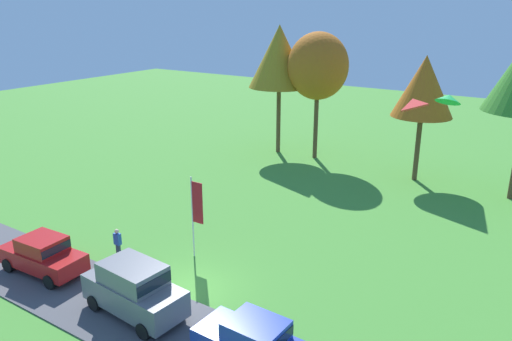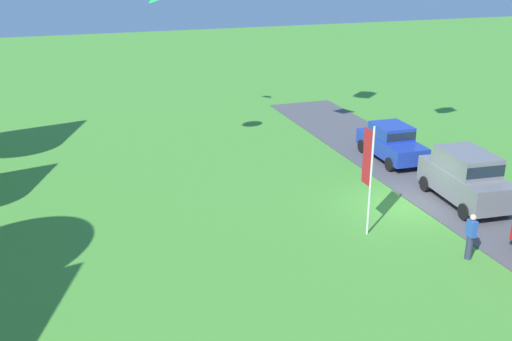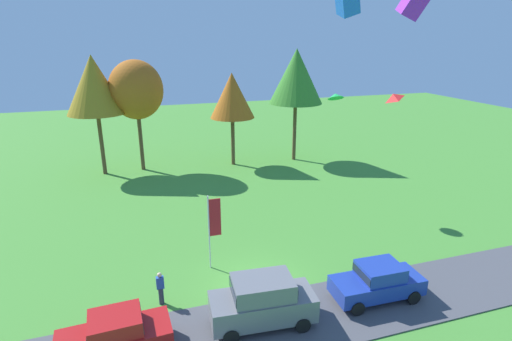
{
  "view_description": "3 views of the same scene",
  "coord_description": "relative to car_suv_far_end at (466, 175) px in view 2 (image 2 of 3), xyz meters",
  "views": [
    {
      "loc": [
        13.41,
        -14.81,
        12.25
      ],
      "look_at": [
        1.2,
        3.82,
        4.85
      ],
      "focal_mm": 35.0,
      "sensor_mm": 36.0,
      "label": 1
    },
    {
      "loc": [
        -20.04,
        13.31,
        10.31
      ],
      "look_at": [
        -0.51,
        6.7,
        2.61
      ],
      "focal_mm": 42.0,
      "sensor_mm": 36.0,
      "label": 2
    },
    {
      "loc": [
        -5.26,
        -16.58,
        12.21
      ],
      "look_at": [
        2.11,
        6.72,
        4.0
      ],
      "focal_mm": 28.0,
      "sensor_mm": 36.0,
      "label": 3
    }
  ],
  "objects": [
    {
      "name": "car_sedan_near_entrance",
      "position": [
        5.89,
        0.05,
        -0.25
      ],
      "size": [
        4.45,
        2.05,
        1.84
      ],
      "color": "#1E389E",
      "rests_on": "ground"
    },
    {
      "name": "flag_banner",
      "position": [
        -1.05,
        5.29,
        1.43
      ],
      "size": [
        0.71,
        0.08,
        4.3
      ],
      "color": "silver",
      "rests_on": "ground"
    },
    {
      "name": "car_suv_far_end",
      "position": [
        0.0,
        0.0,
        0.0
      ],
      "size": [
        4.73,
        2.33,
        2.28
      ],
      "color": "slate",
      "rests_on": "ground"
    },
    {
      "name": "ground_plane",
      "position": [
        0.55,
        2.63,
        -1.3
      ],
      "size": [
        120.0,
        120.0,
        0.0
      ],
      "primitive_type": "plane",
      "color": "#478E33"
    },
    {
      "name": "pavement_strip",
      "position": [
        0.55,
        -0.16,
        -1.27
      ],
      "size": [
        36.0,
        4.4,
        0.06
      ],
      "primitive_type": "cube",
      "color": "#4C4C51",
      "rests_on": "ground"
    },
    {
      "name": "person_on_lawn",
      "position": [
        -4.16,
        2.85,
        -0.42
      ],
      "size": [
        0.36,
        0.24,
        1.71
      ],
      "color": "#2D334C",
      "rests_on": "ground"
    }
  ]
}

